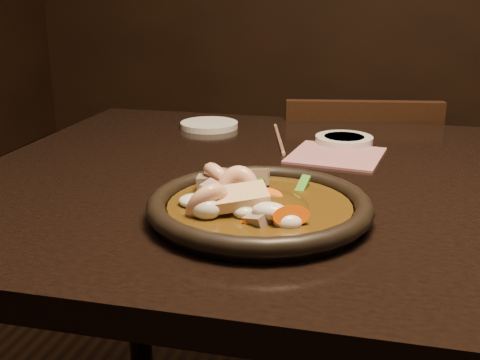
# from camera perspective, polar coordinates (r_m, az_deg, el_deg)

# --- Properties ---
(table) EXTENTS (1.60, 0.90, 0.75)m
(table) POSITION_cam_1_polar(r_m,az_deg,el_deg) (1.01, 20.01, -4.93)
(table) COLOR black
(table) RESTS_ON floor
(chair) EXTENTS (0.44, 0.44, 0.80)m
(chair) POSITION_cam_1_polar(r_m,az_deg,el_deg) (1.61, 10.46, -4.68)
(chair) COLOR black
(chair) RESTS_ON floor
(plate) EXTENTS (0.30, 0.30, 0.03)m
(plate) POSITION_cam_1_polar(r_m,az_deg,el_deg) (0.80, 1.88, -2.62)
(plate) COLOR black
(plate) RESTS_ON table
(stirfry) EXTENTS (0.18, 0.20, 0.07)m
(stirfry) POSITION_cam_1_polar(r_m,az_deg,el_deg) (0.80, 0.65, -2.17)
(stirfry) COLOR #3C280A
(stirfry) RESTS_ON plate
(soy_dish) EXTENTS (0.11, 0.11, 0.02)m
(soy_dish) POSITION_cam_1_polar(r_m,az_deg,el_deg) (1.20, 9.83, 3.74)
(soy_dish) COLOR silver
(soy_dish) RESTS_ON table
(saucer_left) EXTENTS (0.12, 0.12, 0.01)m
(saucer_left) POSITION_cam_1_polar(r_m,az_deg,el_deg) (1.32, -2.94, 5.23)
(saucer_left) COLOR silver
(saucer_left) RESTS_ON table
(chopsticks) EXTENTS (0.06, 0.23, 0.01)m
(chopsticks) POSITION_cam_1_polar(r_m,az_deg,el_deg) (1.21, 3.73, 3.94)
(chopsticks) COLOR tan
(chopsticks) RESTS_ON table
(napkin) EXTENTS (0.18, 0.18, 0.00)m
(napkin) POSITION_cam_1_polar(r_m,az_deg,el_deg) (1.11, 9.10, 2.32)
(napkin) COLOR #9B5F66
(napkin) RESTS_ON table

